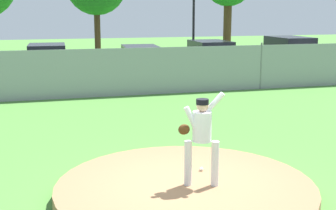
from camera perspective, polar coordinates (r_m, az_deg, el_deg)
The scene contains 12 objects.
ground_plane at distance 13.87m, azimuth -5.49°, elevation -1.90°, with size 80.00×80.00×0.00m, color #4C8438.
asphalt_strip at distance 22.15m, azimuth -9.45°, elevation 3.09°, with size 44.00×7.00×0.01m, color #2B2B2D.
pitchers_mound at distance 8.26m, azimuth 2.12°, elevation -10.42°, with size 4.51×4.51×0.27m, color #99704C.
pitcher_youth at distance 7.85m, azimuth 4.09°, elevation -3.39°, with size 0.79×0.32×1.63m.
baseball at distance 8.81m, azimuth 4.10°, elevation -7.81°, with size 0.07×0.07×0.07m, color white.
chainlink_fence at distance 17.60m, azimuth -7.89°, elevation 3.92°, with size 32.40×0.07×1.91m.
parked_car_charcoal at distance 22.04m, azimuth -3.37°, elevation 5.15°, with size 2.06×4.41×1.56m.
parked_car_white at distance 25.72m, azimuth 14.57°, elevation 5.97°, with size 1.92×4.76×1.81m.
parked_car_silver at distance 23.89m, azimuth 5.19°, elevation 5.73°, with size 1.98×4.48×1.68m.
parked_car_slate at distance 22.40m, azimuth -14.52°, elevation 5.00°, with size 1.97×4.22×1.66m.
traffic_cone_orange at distance 22.29m, azimuth 14.54°, elevation 3.59°, with size 0.40×0.40×0.55m.
traffic_light_far at distance 27.31m, azimuth 3.23°, elevation 11.61°, with size 0.28×0.46×4.71m.
Camera 1 is at (-2.36, -7.28, 3.24)m, focal length 49.83 mm.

